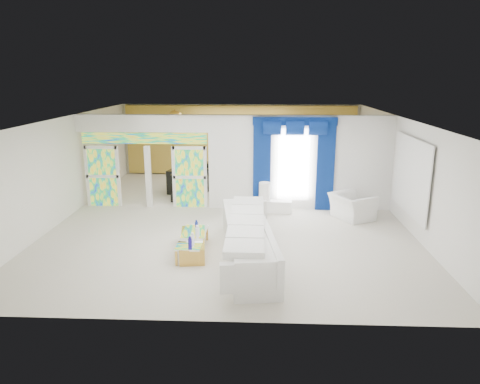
{
  "coord_description": "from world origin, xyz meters",
  "views": [
    {
      "loc": [
        0.82,
        -13.01,
        4.22
      ],
      "look_at": [
        0.3,
        -1.2,
        1.1
      ],
      "focal_mm": 33.49,
      "sensor_mm": 36.0,
      "label": 1
    }
  ],
  "objects_px": {
    "console_table": "(274,206)",
    "armchair": "(352,207)",
    "white_sofa": "(248,241)",
    "coffee_table": "(193,245)",
    "grand_piano": "(192,179)"
  },
  "relations": [
    {
      "from": "white_sofa",
      "to": "grand_piano",
      "type": "bearing_deg",
      "value": 102.32
    },
    {
      "from": "console_table",
      "to": "grand_piano",
      "type": "xyz_separation_m",
      "value": [
        -2.98,
        2.6,
        0.25
      ]
    },
    {
      "from": "console_table",
      "to": "grand_piano",
      "type": "relative_size",
      "value": 0.65
    },
    {
      "from": "console_table",
      "to": "armchair",
      "type": "distance_m",
      "value": 2.39
    },
    {
      "from": "console_table",
      "to": "grand_piano",
      "type": "distance_m",
      "value": 3.96
    },
    {
      "from": "grand_piano",
      "to": "armchair",
      "type": "bearing_deg",
      "value": -17.38
    },
    {
      "from": "console_table",
      "to": "armchair",
      "type": "relative_size",
      "value": 0.96
    },
    {
      "from": "console_table",
      "to": "grand_piano",
      "type": "height_order",
      "value": "grand_piano"
    },
    {
      "from": "white_sofa",
      "to": "armchair",
      "type": "xyz_separation_m",
      "value": [
        3.04,
        3.11,
        -0.04
      ]
    },
    {
      "from": "armchair",
      "to": "white_sofa",
      "type": "bearing_deg",
      "value": 106.89
    },
    {
      "from": "white_sofa",
      "to": "console_table",
      "type": "height_order",
      "value": "white_sofa"
    },
    {
      "from": "coffee_table",
      "to": "console_table",
      "type": "distance_m",
      "value": 3.98
    },
    {
      "from": "console_table",
      "to": "grand_piano",
      "type": "bearing_deg",
      "value": 138.89
    },
    {
      "from": "armchair",
      "to": "grand_piano",
      "type": "xyz_separation_m",
      "value": [
        -5.29,
        3.18,
        0.06
      ]
    },
    {
      "from": "white_sofa",
      "to": "armchair",
      "type": "relative_size",
      "value": 3.79
    }
  ]
}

